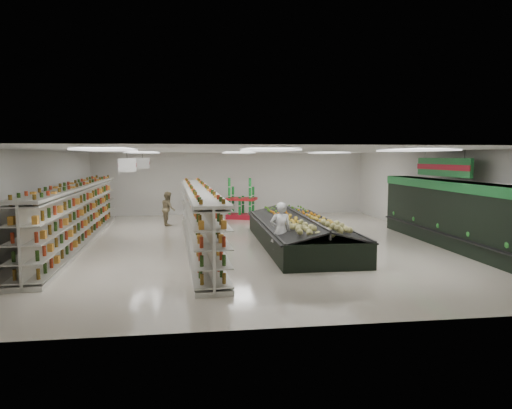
{
  "coord_description": "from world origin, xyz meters",
  "views": [
    {
      "loc": [
        -1.89,
        -15.59,
        2.99
      ],
      "look_at": [
        0.28,
        0.33,
        1.31
      ],
      "focal_mm": 32.0,
      "sensor_mm": 36.0,
      "label": 1
    }
  ],
  "objects": [
    {
      "name": "produce_island",
      "position": [
        1.61,
        -0.69,
        0.5
      ],
      "size": [
        2.67,
        7.32,
        1.09
      ],
      "rotation": [
        0.0,
        0.0,
        -0.0
      ],
      "color": "black",
      "rests_on": "floor"
    },
    {
      "name": "floor",
      "position": [
        0.0,
        0.0,
        0.0
      ],
      "size": [
        16.0,
        16.0,
        0.0
      ],
      "primitive_type": "plane",
      "color": "beige",
      "rests_on": "ground"
    },
    {
      "name": "gondola_center",
      "position": [
        -1.75,
        -0.43,
        0.9
      ],
      "size": [
        1.38,
        11.36,
        1.96
      ],
      "rotation": [
        0.0,
        0.0,
        0.05
      ],
      "color": "beige",
      "rests_on": "floor"
    },
    {
      "name": "wall_right",
      "position": [
        7.0,
        0.0,
        1.6
      ],
      "size": [
        0.02,
        16.0,
        3.2
      ],
      "primitive_type": "cube",
      "color": "silver",
      "rests_on": "floor"
    },
    {
      "name": "wall_back",
      "position": [
        0.0,
        8.0,
        1.6
      ],
      "size": [
        14.0,
        0.02,
        3.2
      ],
      "primitive_type": "cube",
      "color": "silver",
      "rests_on": "floor"
    },
    {
      "name": "hortifruti_banner",
      "position": [
        6.25,
        -1.5,
        2.65
      ],
      "size": [
        0.12,
        3.2,
        0.95
      ],
      "color": "#1E7232",
      "rests_on": "ceiling"
    },
    {
      "name": "shopper_background",
      "position": [
        -3.02,
        4.45,
        0.74
      ],
      "size": [
        0.58,
        0.8,
        1.49
      ],
      "primitive_type": "imported",
      "rotation": [
        0.0,
        0.0,
        1.77
      ],
      "color": "tan",
      "rests_on": "floor"
    },
    {
      "name": "gondola_left",
      "position": [
        -5.89,
        0.66,
        0.93
      ],
      "size": [
        1.25,
        11.73,
        2.03
      ],
      "rotation": [
        0.0,
        0.0,
        0.03
      ],
      "color": "beige",
      "rests_on": "floor"
    },
    {
      "name": "produce_wall_case",
      "position": [
        6.53,
        -1.5,
        1.24
      ],
      "size": [
        0.93,
        8.0,
        2.2
      ],
      "color": "black",
      "rests_on": "floor"
    },
    {
      "name": "shopper_main",
      "position": [
        0.58,
        -2.77,
        0.85
      ],
      "size": [
        0.64,
        0.44,
        1.7
      ],
      "primitive_type": "imported",
      "rotation": [
        0.0,
        0.0,
        3.09
      ],
      "color": "silver",
      "rests_on": "floor"
    },
    {
      "name": "aisle_sign_far",
      "position": [
        -3.8,
        2.0,
        2.75
      ],
      "size": [
        0.52,
        0.06,
        0.75
      ],
      "color": "white",
      "rests_on": "ceiling"
    },
    {
      "name": "soda_endcap",
      "position": [
        0.36,
        6.24,
        0.88
      ],
      "size": [
        1.65,
        1.38,
        1.81
      ],
      "rotation": [
        0.0,
        0.0,
        -0.34
      ],
      "color": "#AA1323",
      "rests_on": "floor"
    },
    {
      "name": "ceiling",
      "position": [
        0.0,
        0.0,
        3.2
      ],
      "size": [
        14.0,
        16.0,
        0.02
      ],
      "primitive_type": "cube",
      "color": "white",
      "rests_on": "wall_back"
    },
    {
      "name": "wall_front",
      "position": [
        0.0,
        -8.0,
        1.6
      ],
      "size": [
        14.0,
        0.02,
        3.2
      ],
      "primitive_type": "cube",
      "color": "silver",
      "rests_on": "floor"
    },
    {
      "name": "aisle_sign_near",
      "position": [
        -3.8,
        -2.0,
        2.75
      ],
      "size": [
        0.52,
        0.06,
        0.75
      ],
      "color": "white",
      "rests_on": "ceiling"
    },
    {
      "name": "wall_left",
      "position": [
        -7.0,
        0.0,
        1.6
      ],
      "size": [
        0.02,
        16.0,
        3.2
      ],
      "primitive_type": "cube",
      "color": "silver",
      "rests_on": "floor"
    }
  ]
}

